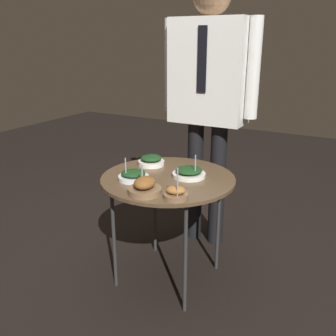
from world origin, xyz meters
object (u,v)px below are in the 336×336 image
(bowl_spinach_front_right, at_px, (151,161))
(bowl_spinach_back_left, at_px, (133,176))
(bowl_spinach_front_left, at_px, (189,173))
(bowl_roast_front_center, at_px, (145,187))
(waiter_figure, at_px, (209,85))
(bowl_roast_back_right, at_px, (176,193))
(serving_cart, at_px, (168,184))

(bowl_spinach_front_right, xyz_separation_m, bowl_spinach_back_left, (0.05, -0.25, -0.00))
(bowl_spinach_front_left, xyz_separation_m, bowl_roast_front_center, (-0.08, -0.31, 0.01))
(bowl_spinach_front_right, distance_m, bowl_spinach_back_left, 0.26)
(bowl_spinach_front_right, relative_size, bowl_roast_front_center, 0.95)
(waiter_figure, bearing_deg, bowl_roast_front_center, -88.89)
(bowl_spinach_back_left, bearing_deg, bowl_spinach_front_right, 100.17)
(bowl_spinach_front_left, relative_size, bowl_roast_back_right, 1.12)
(waiter_figure, bearing_deg, serving_cart, -90.15)
(bowl_spinach_front_left, relative_size, bowl_roast_front_center, 1.11)
(bowl_spinach_front_left, height_order, waiter_figure, waiter_figure)
(bowl_spinach_front_left, xyz_separation_m, bowl_roast_back_right, (0.07, -0.29, 0.00))
(bowl_roast_back_right, height_order, bowl_spinach_back_left, bowl_roast_back_right)
(bowl_roast_front_center, bearing_deg, bowl_spinach_front_right, 117.32)
(bowl_spinach_back_left, bearing_deg, waiter_figure, 77.90)
(bowl_roast_back_right, distance_m, bowl_roast_front_center, 0.16)
(serving_cart, relative_size, bowl_spinach_front_right, 4.71)
(bowl_spinach_front_left, distance_m, bowl_spinach_front_right, 0.29)
(bowl_roast_front_center, bearing_deg, bowl_spinach_back_left, 139.31)
(serving_cart, bearing_deg, bowl_spinach_back_left, -137.51)
(bowl_spinach_front_left, distance_m, bowl_roast_back_right, 0.30)
(bowl_roast_front_center, bearing_deg, bowl_roast_back_right, 7.51)
(serving_cart, bearing_deg, bowl_roast_back_right, -53.98)
(bowl_spinach_front_left, relative_size, bowl_spinach_back_left, 1.12)
(bowl_spinach_front_left, distance_m, bowl_roast_front_center, 0.32)
(bowl_spinach_front_left, height_order, bowl_roast_back_right, bowl_roast_back_right)
(bowl_spinach_back_left, bearing_deg, bowl_spinach_front_left, 37.72)
(bowl_spinach_back_left, xyz_separation_m, bowl_roast_front_center, (0.15, -0.13, 0.01))
(bowl_spinach_back_left, height_order, waiter_figure, waiter_figure)
(bowl_spinach_front_right, distance_m, bowl_roast_front_center, 0.43)
(bowl_roast_front_center, bearing_deg, bowl_spinach_front_left, 75.53)
(bowl_roast_front_center, height_order, waiter_figure, waiter_figure)
(serving_cart, distance_m, bowl_roast_back_right, 0.30)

